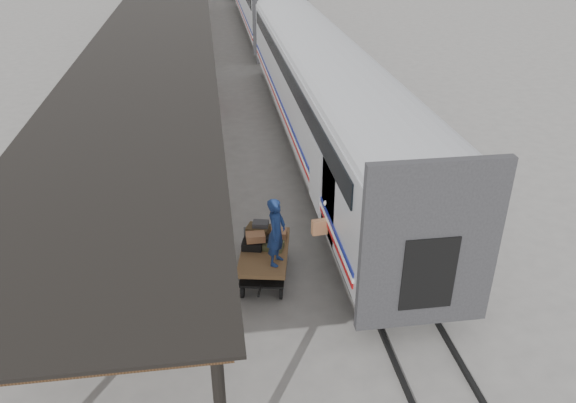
# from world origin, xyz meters

# --- Properties ---
(ground) EXTENTS (160.00, 160.00, 0.00)m
(ground) POSITION_xyz_m (0.00, 0.00, 0.00)
(ground) COLOR slate
(ground) RESTS_ON ground
(rails) EXTENTS (1.54, 150.00, 0.12)m
(rails) POSITION_xyz_m (3.20, 34.00, 0.06)
(rails) COLOR black
(rails) RESTS_ON ground
(baggage_cart) EXTENTS (1.68, 2.59, 0.86)m
(baggage_cart) POSITION_xyz_m (-0.02, -0.72, 0.65)
(baggage_cart) COLOR brown
(baggage_cart) RESTS_ON ground
(suitcase_stack) EXTENTS (1.34, 1.12, 0.57)m
(suitcase_stack) POSITION_xyz_m (-0.05, -0.35, 1.06)
(suitcase_stack) COLOR #363639
(suitcase_stack) RESTS_ON baggage_cart
(luggage_tug) EXTENTS (1.57, 1.92, 1.47)m
(luggage_tug) POSITION_xyz_m (-1.90, 13.69, 0.67)
(luggage_tug) COLOR maroon
(luggage_tug) RESTS_ON ground
(porter) EXTENTS (0.70, 0.80, 1.84)m
(porter) POSITION_xyz_m (0.23, -1.37, 1.78)
(porter) COLOR navy
(porter) RESTS_ON baggage_cart
(pedestrian) EXTENTS (0.96, 0.55, 1.54)m
(pedestrian) POSITION_xyz_m (-2.98, 16.18, 0.77)
(pedestrian) COLOR black
(pedestrian) RESTS_ON ground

